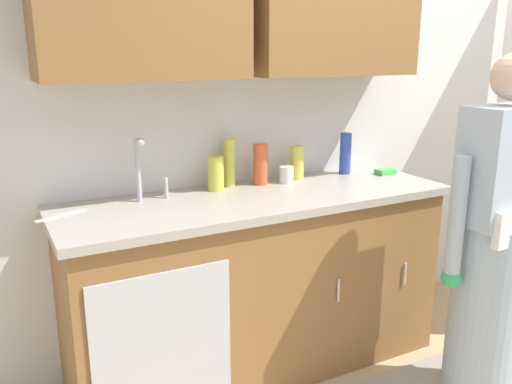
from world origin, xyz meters
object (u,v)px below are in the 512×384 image
Objects in this scene: bottle_cleaner_spray at (216,173)px; sponge at (385,172)px; cup_by_sink at (286,175)px; bottle_water_short at (345,153)px; bottle_dish_liquid at (229,162)px; knife_on_counter at (61,215)px; person_at_sink at (492,262)px; bottle_soap at (260,164)px; sink at (157,211)px; bottle_water_tall at (297,163)px.

sponge is (1.00, -0.12, -0.07)m from bottle_cleaner_spray.
cup_by_sink is at bearing -4.89° from bottle_cleaner_spray.
cup_by_sink is (-0.41, -0.04, -0.07)m from bottle_water_short.
knife_on_counter is at bearing -170.43° from bottle_dish_liquid.
knife_on_counter is 2.18× the size of sponge.
bottle_cleaner_spray is at bearing -153.10° from bottle_dish_liquid.
cup_by_sink is 0.62m from sponge.
person_at_sink is 1.37m from bottle_cleaner_spray.
bottle_soap is (-0.72, 0.91, 0.36)m from person_at_sink.
bottle_cleaner_spray is at bearing 175.11° from cup_by_sink.
bottle_water_short is at bearing 147.60° from sponge.
person_at_sink is at bearing -56.16° from cup_by_sink.
person_at_sink is at bearing -51.58° from bottle_soap.
sponge reaches higher than knife_on_counter.
bottle_soap is 0.55m from bottle_water_short.
sponge is at bearing -6.84° from bottle_cleaner_spray.
knife_on_counter is at bearing -176.99° from cup_by_sink.
bottle_water_short is 0.42m from cup_by_sink.
bottle_cleaner_spray is 0.81m from bottle_water_short.
sink is 0.41m from knife_on_counter.
bottle_dish_liquid is 1.03× the size of knife_on_counter.
bottle_cleaner_spray is 0.77m from knife_on_counter.
bottle_soap reaches higher than bottle_water_tall.
bottle_dish_liquid is at bearing 166.03° from knife_on_counter.
sink is 2.85× the size of bottle_cleaner_spray.
bottle_soap is at bearing 170.52° from sponge.
bottle_water_tall is 0.75× the size of bottle_dish_liquid.
sink is 0.77m from cup_by_sink.
sink is at bearing 145.70° from knife_on_counter.
person_at_sink is 18.08× the size of cup_by_sink.
person_at_sink is 1.93m from knife_on_counter.
sink reaches higher than sponge.
bottle_soap is 0.87× the size of bottle_dish_liquid.
sink is 1.37m from sponge.
bottle_water_short is at bearing 5.20° from cup_by_sink.
sink reaches higher than bottle_water_tall.
sink reaches higher than knife_on_counter.
bottle_water_short reaches higher than bottle_soap.
bottle_cleaner_spray reaches higher than knife_on_counter.
cup_by_sink is 1.16m from knife_on_counter.
bottle_soap is at bearing 164.52° from cup_by_sink.
sponge is (1.37, 0.05, 0.03)m from sink.
bottle_cleaner_spray is at bearing 137.27° from person_at_sink.
bottle_soap is (0.26, 0.00, 0.02)m from bottle_cleaner_spray.
bottle_soap reaches higher than cup_by_sink.
sink is 5.58× the size of cup_by_sink.
person_at_sink reaches higher than cup_by_sink.
cup_by_sink is at bearing 171.90° from sponge.
person_at_sink is at bearing -91.98° from sponge.
bottle_dish_liquid is 0.71m from bottle_water_short.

